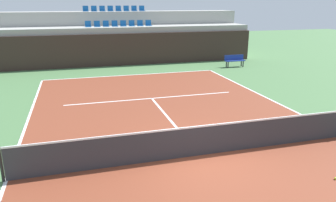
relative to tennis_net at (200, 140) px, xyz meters
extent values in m
plane|color=#477042|center=(0.00, 0.00, -0.51)|extent=(80.00, 80.00, 0.00)
cube|color=brown|center=(0.00, 0.00, -0.50)|extent=(11.00, 24.00, 0.01)
cube|color=white|center=(0.00, 11.95, -0.50)|extent=(11.00, 0.10, 0.00)
cube|color=white|center=(-5.45, 0.00, -0.50)|extent=(0.10, 24.00, 0.00)
cube|color=white|center=(0.00, 6.40, -0.50)|extent=(8.26, 0.10, 0.00)
cube|color=white|center=(0.00, 3.20, -0.50)|extent=(0.10, 6.40, 0.00)
cube|color=#33231E|center=(0.00, 15.55, 0.65)|extent=(20.48, 0.30, 2.32)
cube|color=#9E9E99|center=(0.00, 16.90, 0.86)|extent=(20.48, 2.40, 2.75)
cube|color=#9E9E99|center=(0.00, 19.30, 1.39)|extent=(20.48, 2.40, 3.80)
cube|color=#145193|center=(-2.30, 16.90, 2.26)|extent=(0.44, 0.44, 0.04)
cube|color=#145193|center=(-2.30, 17.10, 2.48)|extent=(0.44, 0.04, 0.40)
cube|color=#145193|center=(-1.64, 16.90, 2.26)|extent=(0.44, 0.44, 0.04)
cube|color=#145193|center=(-1.64, 17.10, 2.48)|extent=(0.44, 0.04, 0.40)
cube|color=#145193|center=(-0.99, 16.90, 2.26)|extent=(0.44, 0.44, 0.04)
cube|color=#145193|center=(-0.99, 17.10, 2.48)|extent=(0.44, 0.04, 0.40)
cube|color=#145193|center=(-0.33, 16.90, 2.26)|extent=(0.44, 0.44, 0.04)
cube|color=#145193|center=(-0.33, 17.10, 2.48)|extent=(0.44, 0.04, 0.40)
cube|color=#145193|center=(0.33, 16.90, 2.26)|extent=(0.44, 0.44, 0.04)
cube|color=#145193|center=(0.33, 17.10, 2.48)|extent=(0.44, 0.04, 0.40)
cube|color=#145193|center=(0.99, 16.90, 2.26)|extent=(0.44, 0.44, 0.04)
cube|color=#145193|center=(0.99, 17.10, 2.48)|extent=(0.44, 0.04, 0.40)
cube|color=#145193|center=(1.64, 16.90, 2.26)|extent=(0.44, 0.44, 0.04)
cube|color=#145193|center=(1.64, 17.10, 2.48)|extent=(0.44, 0.04, 0.40)
cube|color=#145193|center=(2.30, 16.90, 2.26)|extent=(0.44, 0.44, 0.04)
cube|color=#145193|center=(2.30, 17.10, 2.48)|extent=(0.44, 0.04, 0.40)
cube|color=#145193|center=(-2.30, 19.30, 3.31)|extent=(0.44, 0.44, 0.04)
cube|color=#145193|center=(-2.30, 19.50, 3.53)|extent=(0.44, 0.04, 0.40)
cube|color=#145193|center=(-1.64, 19.30, 3.31)|extent=(0.44, 0.44, 0.04)
cube|color=#145193|center=(-1.64, 19.50, 3.53)|extent=(0.44, 0.04, 0.40)
cube|color=#145193|center=(-0.99, 19.30, 3.31)|extent=(0.44, 0.44, 0.04)
cube|color=#145193|center=(-0.99, 19.50, 3.53)|extent=(0.44, 0.04, 0.40)
cube|color=#145193|center=(-0.33, 19.30, 3.31)|extent=(0.44, 0.44, 0.04)
cube|color=#145193|center=(-0.33, 19.50, 3.53)|extent=(0.44, 0.04, 0.40)
cube|color=#145193|center=(0.33, 19.30, 3.31)|extent=(0.44, 0.44, 0.04)
cube|color=#145193|center=(0.33, 19.50, 3.53)|extent=(0.44, 0.04, 0.40)
cube|color=#145193|center=(0.99, 19.30, 3.31)|extent=(0.44, 0.44, 0.04)
cube|color=#145193|center=(0.99, 19.50, 3.53)|extent=(0.44, 0.04, 0.40)
cube|color=#145193|center=(1.64, 19.30, 3.31)|extent=(0.44, 0.44, 0.04)
cube|color=#145193|center=(1.64, 19.50, 3.53)|extent=(0.44, 0.04, 0.40)
cube|color=#145193|center=(2.30, 19.30, 3.31)|extent=(0.44, 0.44, 0.04)
cube|color=#145193|center=(2.30, 19.50, 3.53)|extent=(0.44, 0.04, 0.40)
cylinder|color=black|center=(-5.50, 0.00, 0.04)|extent=(0.08, 0.08, 1.07)
cube|color=#333338|center=(0.00, 0.00, -0.04)|extent=(10.90, 0.02, 0.92)
cube|color=white|center=(0.00, 0.00, 0.45)|extent=(10.90, 0.04, 0.05)
cube|color=navy|center=(7.68, 12.66, -0.06)|extent=(1.50, 0.40, 0.05)
cube|color=navy|center=(7.68, 12.84, 0.16)|extent=(1.50, 0.04, 0.36)
cube|color=#2D2D33|center=(7.08, 12.52, -0.30)|extent=(0.06, 0.06, 0.42)
cube|color=#2D2D33|center=(8.28, 12.52, -0.30)|extent=(0.06, 0.06, 0.42)
cube|color=#2D2D33|center=(7.08, 12.80, -0.30)|extent=(0.06, 0.06, 0.42)
cube|color=#2D2D33|center=(8.28, 12.80, -0.30)|extent=(0.06, 0.06, 0.42)
sphere|color=#CCE033|center=(2.92, -2.34, -0.47)|extent=(0.07, 0.07, 0.07)
camera|label=1|loc=(-3.45, -8.43, 3.99)|focal=34.79mm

